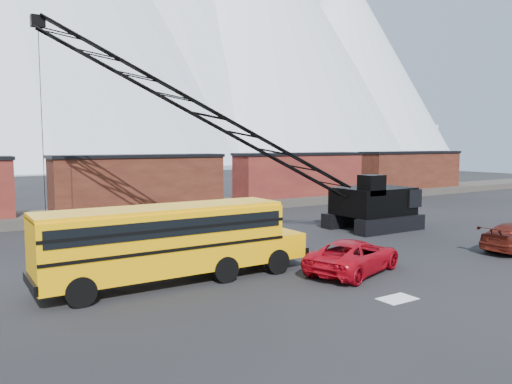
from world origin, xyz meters
The scene contains 9 objects.
ground centered at (0.00, 0.00, 0.00)m, with size 160.00×160.00×0.00m, color black.
gravel_berm centered at (0.00, 22.00, 0.35)m, with size 120.00×5.00×0.70m, color #48423B.
boxcar_mid centered at (0.00, 22.00, 2.76)m, with size 13.70×3.10×4.17m.
boxcar_east_near centered at (16.00, 22.00, 2.76)m, with size 13.70×3.10×4.17m.
boxcar_east_far centered at (32.00, 22.00, 2.76)m, with size 13.70×3.10×4.17m.
snow_patch centered at (0.50, -4.00, 0.01)m, with size 1.40×0.90×0.02m, color silver.
school_bus centered at (-5.62, 2.51, 1.79)m, with size 11.65×2.65×3.19m.
red_pickup centered at (1.83, -0.31, 0.74)m, with size 2.47×5.35×1.49m, color #A90815.
crawler_crane centered at (0.51, 9.95, 7.09)m, with size 23.03×7.43×12.58m.
Camera 1 is at (-13.57, -16.29, 5.71)m, focal length 35.00 mm.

